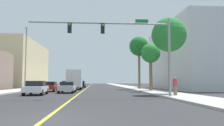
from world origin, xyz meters
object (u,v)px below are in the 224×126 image
at_px(car_black, 81,84).
at_px(car_red, 49,86).
at_px(street_lamp, 26,55).
at_px(palm_near, 169,35).
at_px(car_gray, 67,84).
at_px(car_silver, 67,87).
at_px(pedestrian, 175,86).
at_px(car_white, 36,88).
at_px(traffic_signal_mast, 126,38).
at_px(palm_far, 139,47).
at_px(delivery_truck, 75,79).
at_px(car_yellow, 72,84).
at_px(palm_mid, 151,54).

relative_size(car_black, car_red, 1.16).
relative_size(street_lamp, car_red, 2.31).
xyz_separation_m(palm_near, car_gray, (-13.49, 24.33, -5.47)).
bearing_deg(car_silver, pedestrian, -35.74).
bearing_deg(car_white, car_gray, 86.82).
relative_size(car_white, pedestrian, 2.49).
relative_size(traffic_signal_mast, palm_near, 1.49).
xyz_separation_m(street_lamp, palm_far, (17.50, 5.42, 2.26)).
bearing_deg(delivery_truck, car_gray, 103.83).
xyz_separation_m(car_white, car_gray, (0.22, 23.34, 0.02)).
xyz_separation_m(palm_far, car_black, (-10.63, 10.21, -6.61)).
xyz_separation_m(street_lamp, delivery_truck, (6.49, 5.78, -3.40)).
relative_size(palm_near, delivery_truck, 1.06).
distance_m(car_white, car_gray, 23.34).
distance_m(car_white, car_yellow, 33.70).
distance_m(palm_far, car_black, 16.15).
height_order(street_lamp, palm_near, street_lamp).
height_order(car_silver, car_red, car_red).
bearing_deg(car_black, palm_near, -65.22).
distance_m(traffic_signal_mast, street_lamp, 19.13).
bearing_deg(delivery_truck, pedestrian, -62.07).
relative_size(street_lamp, pedestrian, 5.42).
height_order(palm_far, delivery_truck, palm_far).
height_order(palm_mid, car_silver, palm_mid).
height_order(street_lamp, palm_mid, street_lamp).
bearing_deg(traffic_signal_mast, pedestrian, 17.65).
relative_size(palm_mid, delivery_truck, 0.87).
bearing_deg(car_black, pedestrian, -68.02).
bearing_deg(car_yellow, car_white, -88.15).
bearing_deg(car_white, car_silver, 52.69).
bearing_deg(street_lamp, car_red, -21.90).
bearing_deg(palm_near, pedestrian, -99.16).
relative_size(car_black, car_yellow, 1.09).
bearing_deg(palm_far, palm_mid, -89.38).
distance_m(palm_near, pedestrian, 5.95).
xyz_separation_m(traffic_signal_mast, palm_near, (5.07, 4.25, 1.20)).
relative_size(car_white, delivery_truck, 0.56).
xyz_separation_m(palm_mid, car_black, (-10.71, 18.01, -4.41)).
distance_m(palm_far, pedestrian, 19.45).
xyz_separation_m(car_silver, car_yellow, (-2.53, 29.80, 0.02)).
distance_m(palm_mid, car_red, 14.58).
bearing_deg(pedestrian, car_black, 175.86).
bearing_deg(palm_far, palm_near, -89.51).
relative_size(traffic_signal_mast, car_white, 2.83).
bearing_deg(palm_mid, delivery_truck, 143.70).
height_order(street_lamp, car_silver, street_lamp).
height_order(car_black, car_silver, car_black).
bearing_deg(street_lamp, palm_far, 17.21).
bearing_deg(traffic_signal_mast, car_yellow, 102.27).
xyz_separation_m(street_lamp, car_silver, (6.62, -5.28, -4.39)).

